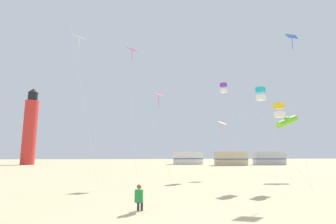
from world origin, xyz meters
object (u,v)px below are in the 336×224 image
at_px(kite_diamond_magenta, 132,56).
at_px(lighthouse_distant, 30,128).
at_px(kite_diamond_blue, 292,43).
at_px(kite_diamond_white, 80,43).
at_px(rv_van_silver, 269,158).
at_px(rv_van_white, 188,158).
at_px(rv_van_tan, 231,158).
at_px(kite_diamond_orange, 222,125).
at_px(kite_diamond_rainbow, 159,97).
at_px(kite_box_cyan, 261,94).
at_px(kite_flyer_standing, 139,197).
at_px(kite_box_gold, 279,110).
at_px(kite_box_violet, 224,88).
at_px(kite_tube_lime, 287,121).

relative_size(kite_diamond_magenta, lighthouse_distant, 0.78).
height_order(kite_diamond_blue, kite_diamond_white, kite_diamond_white).
distance_m(kite_diamond_blue, rv_van_silver, 38.44).
distance_m(rv_van_white, rv_van_tan, 9.67).
bearing_deg(kite_diamond_magenta, kite_diamond_white, -143.70).
height_order(kite_diamond_orange, lighthouse_distant, lighthouse_distant).
height_order(kite_diamond_rainbow, kite_diamond_magenta, kite_diamond_magenta).
bearing_deg(kite_diamond_rainbow, rv_van_silver, 50.31).
bearing_deg(kite_box_cyan, kite_diamond_rainbow, 165.43).
height_order(kite_flyer_standing, rv_van_tan, rv_van_tan).
distance_m(kite_box_cyan, rv_van_tan, 32.49).
relative_size(kite_flyer_standing, rv_van_white, 0.18).
distance_m(kite_diamond_orange, rv_van_white, 30.53).
height_order(kite_box_gold, rv_van_tan, kite_box_gold).
relative_size(lighthouse_distant, rv_van_tan, 2.57).
bearing_deg(kite_flyer_standing, rv_van_white, -93.85).
relative_size(kite_box_violet, kite_diamond_blue, 0.85).
xyz_separation_m(kite_box_violet, lighthouse_distant, (-34.34, 29.56, -2.26)).
relative_size(lighthouse_distant, rv_van_white, 2.57).
height_order(kite_diamond_orange, kite_box_gold, kite_box_gold).
relative_size(kite_diamond_rainbow, kite_tube_lime, 1.25).
bearing_deg(kite_diamond_magenta, kite_diamond_orange, 12.59).
distance_m(kite_tube_lime, kite_box_cyan, 6.65).
relative_size(kite_diamond_white, rv_van_tan, 1.95).
height_order(kite_diamond_magenta, kite_tube_lime, kite_diamond_magenta).
distance_m(kite_flyer_standing, kite_box_gold, 13.94).
height_order(lighthouse_distant, rv_van_tan, lighthouse_distant).
distance_m(kite_diamond_white, rv_van_white, 40.13).
relative_size(kite_diamond_blue, kite_box_cyan, 1.55).
xyz_separation_m(kite_diamond_rainbow, kite_diamond_magenta, (-2.59, 1.75, 4.66)).
height_order(kite_tube_lime, kite_box_cyan, kite_box_cyan).
height_order(kite_tube_lime, kite_diamond_orange, kite_tube_lime).
bearing_deg(kite_diamond_white, kite_diamond_orange, 20.91).
relative_size(kite_diamond_blue, kite_diamond_white, 0.99).
relative_size(kite_box_cyan, lighthouse_distant, 0.48).
bearing_deg(rv_van_silver, rv_van_white, 172.88).
distance_m(kite_box_violet, kite_diamond_white, 16.61).
relative_size(kite_box_gold, rv_van_silver, 0.97).
bearing_deg(kite_diamond_orange, kite_box_violet, 63.24).
xyz_separation_m(kite_diamond_white, rv_van_silver, (32.46, 32.19, -10.52)).
bearing_deg(kite_diamond_rainbow, kite_flyer_standing, -97.02).
relative_size(kite_flyer_standing, kite_box_cyan, 0.14).
distance_m(kite_box_cyan, kite_diamond_white, 16.25).
distance_m(kite_flyer_standing, rv_van_silver, 49.93).
xyz_separation_m(kite_diamond_rainbow, rv_van_white, (8.34, 34.14, -6.17)).
height_order(lighthouse_distant, rv_van_white, lighthouse_distant).
distance_m(kite_diamond_blue, rv_van_white, 39.03).
height_order(kite_box_violet, kite_diamond_orange, kite_box_violet).
bearing_deg(kite_diamond_orange, kite_diamond_blue, -60.59).
distance_m(kite_diamond_blue, rv_van_tan, 34.12).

